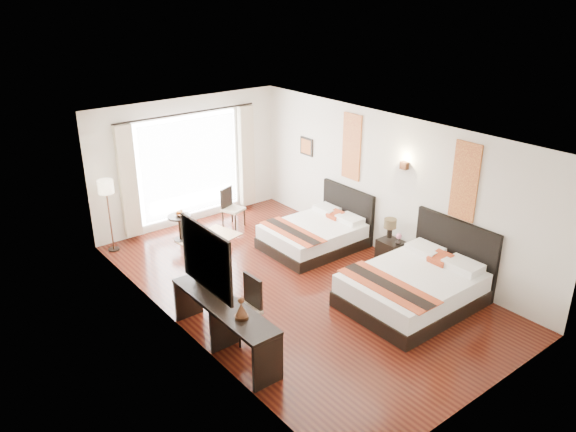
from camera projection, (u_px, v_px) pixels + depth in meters
floor at (296, 285)px, 10.05m from camera, size 4.50×7.50×0.01m
ceiling at (297, 133)px, 8.97m from camera, size 4.50×7.50×0.02m
wall_headboard at (387, 186)px, 10.79m from camera, size 0.01×7.50×2.80m
wall_desk at (178, 249)px, 8.22m from camera, size 0.01×7.50×2.80m
wall_window at (188, 162)px, 12.22m from camera, size 4.50×0.01×2.80m
wall_entry at (491, 306)px, 6.80m from camera, size 4.50×0.01×2.80m
window_glass at (189, 166)px, 12.25m from camera, size 2.40×0.02×2.20m
sheer_curtain at (190, 167)px, 12.20m from camera, size 2.30×0.02×2.10m
drape_left at (128, 182)px, 11.35m from camera, size 0.35×0.14×2.35m
drape_right at (247, 156)px, 13.01m from camera, size 0.35×0.14×2.35m
art_panel_near at (465, 182)px, 9.34m from camera, size 0.03×0.50×1.35m
art_panel_far at (352, 147)px, 11.29m from camera, size 0.03×0.50×1.35m
wall_sconce at (404, 165)px, 10.25m from camera, size 0.10×0.14×0.14m
mirror_frame at (206, 259)px, 7.62m from camera, size 0.04×1.25×0.95m
mirror_glass at (208, 258)px, 7.63m from camera, size 0.01×1.12×0.82m
bed_near at (416, 286)px, 9.38m from camera, size 2.23×1.73×1.26m
bed_far at (316, 234)px, 11.42m from camera, size 1.95×1.52×1.09m
nightstand at (391, 251)px, 10.80m from camera, size 0.38×0.47×0.45m
table_lamp at (390, 225)px, 10.65m from camera, size 0.24×0.24×0.38m
vase at (399, 240)px, 10.50m from camera, size 0.15×0.15×0.12m
console_desk at (224, 326)px, 8.20m from camera, size 0.50×2.20×0.76m
television at (204, 273)px, 8.37m from camera, size 0.13×0.88×0.51m
bronze_figurine at (241, 309)px, 7.65m from camera, size 0.24×0.24×0.29m
desk_chair at (244, 319)px, 8.50m from camera, size 0.46×0.46×0.98m
floor_lamp at (106, 192)px, 10.88m from camera, size 0.30×0.30×1.49m
side_table at (180, 228)px, 11.70m from camera, size 0.48×0.48×0.55m
fruit_bowl at (180, 215)px, 11.59m from camera, size 0.23×0.23×0.05m
window_chair at (233, 215)px, 12.38m from camera, size 0.52×0.52×0.87m
jute_rug at (210, 238)px, 11.89m from camera, size 1.36×1.08×0.01m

